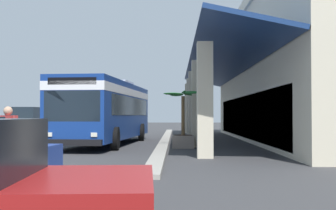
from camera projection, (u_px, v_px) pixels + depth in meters
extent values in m
plane|color=#38383A|center=(224.00, 142.00, 24.07)|extent=(120.00, 120.00, 0.00)
cube|color=#9E998E|center=(165.00, 140.00, 25.02)|extent=(30.25, 0.50, 0.12)
cube|color=beige|center=(331.00, 78.00, 24.92)|extent=(25.21, 10.29, 7.38)
cube|color=beige|center=(331.00, 10.00, 25.01)|extent=(25.51, 10.59, 0.60)
cube|color=beige|center=(188.00, 109.00, 35.11)|extent=(0.55, 0.55, 4.06)
cube|color=beige|center=(190.00, 107.00, 30.07)|extent=(0.55, 0.55, 4.06)
cube|color=beige|center=(193.00, 106.00, 25.03)|extent=(0.55, 0.55, 4.06)
cube|color=beige|center=(198.00, 104.00, 19.99)|extent=(0.55, 0.55, 4.06)
cube|color=beige|center=(205.00, 100.00, 14.95)|extent=(0.55, 0.55, 4.06)
cube|color=navy|center=(216.00, 66.00, 25.06)|extent=(25.21, 3.16, 0.82)
cube|color=#19232D|center=(244.00, 117.00, 24.96)|extent=(21.18, 0.08, 2.40)
cube|color=navy|center=(107.00, 111.00, 21.91)|extent=(11.18, 3.48, 2.75)
cube|color=white|center=(107.00, 93.00, 21.93)|extent=(11.20, 3.50, 0.36)
cube|color=#19232D|center=(108.00, 106.00, 22.21)|extent=(9.43, 3.36, 0.90)
cube|color=#19232D|center=(72.00, 106.00, 16.47)|extent=(0.25, 2.24, 1.20)
cube|color=black|center=(72.00, 81.00, 16.49)|extent=(0.23, 1.94, 0.28)
cube|color=black|center=(71.00, 143.00, 16.31)|extent=(0.41, 2.46, 0.24)
cube|color=silver|center=(94.00, 135.00, 16.31)|extent=(0.08, 0.24, 0.16)
cube|color=silver|center=(49.00, 134.00, 16.49)|extent=(0.08, 0.24, 0.16)
cube|color=silver|center=(114.00, 84.00, 23.44)|extent=(2.54, 1.98, 0.24)
cylinder|color=black|center=(115.00, 139.00, 18.14)|extent=(1.00, 0.30, 1.00)
cylinder|color=black|center=(57.00, 138.00, 18.40)|extent=(1.00, 0.30, 1.00)
cylinder|color=black|center=(141.00, 132.00, 24.81)|extent=(1.00, 0.30, 1.00)
cylinder|color=black|center=(99.00, 132.00, 25.08)|extent=(1.00, 0.30, 1.00)
cube|color=#9E845B|center=(30.00, 127.00, 26.06)|extent=(4.95, 2.35, 0.84)
cube|color=#19232D|center=(31.00, 114.00, 26.17)|extent=(3.40, 1.99, 0.80)
cylinder|color=black|center=(34.00, 135.00, 24.32)|extent=(0.76, 0.26, 0.76)
cylinder|color=black|center=(2.00, 134.00, 24.53)|extent=(0.76, 0.26, 0.76)
cylinder|color=black|center=(55.00, 132.00, 27.57)|extent=(0.76, 0.26, 0.76)
cylinder|color=black|center=(26.00, 132.00, 27.77)|extent=(0.76, 0.26, 0.76)
cylinder|color=black|center=(29.00, 174.00, 8.63)|extent=(0.64, 0.22, 0.64)
cylinder|color=#38383D|center=(7.00, 158.00, 10.80)|extent=(0.16, 0.16, 0.85)
cylinder|color=#38383D|center=(8.00, 157.00, 11.04)|extent=(0.16, 0.16, 0.85)
cube|color=#B23333|center=(8.00, 128.00, 10.94)|extent=(0.44, 0.54, 0.64)
sphere|color=tan|center=(8.00, 111.00, 10.95)|extent=(0.23, 0.23, 0.23)
cylinder|color=#B23333|center=(14.00, 127.00, 10.74)|extent=(0.09, 0.09, 0.58)
cylinder|color=#B23333|center=(2.00, 126.00, 11.14)|extent=(0.09, 0.09, 0.58)
cube|color=gray|center=(183.00, 142.00, 19.38)|extent=(0.97, 0.97, 0.58)
cylinder|color=#332319|center=(183.00, 135.00, 19.39)|extent=(0.83, 0.83, 0.02)
cylinder|color=brown|center=(183.00, 116.00, 19.41)|extent=(0.16, 0.16, 1.79)
ellipsoid|color=#1E6028|center=(184.00, 92.00, 18.98)|extent=(0.92, 0.25, 0.17)
ellipsoid|color=#1E6028|center=(191.00, 92.00, 19.37)|extent=(0.32, 0.79, 0.18)
ellipsoid|color=#1E6028|center=(189.00, 94.00, 19.78)|extent=(0.84, 0.77, 0.17)
ellipsoid|color=#1E6028|center=(176.00, 95.00, 19.73)|extent=(0.73, 0.75, 0.18)
ellipsoid|color=#1E6028|center=(173.00, 94.00, 19.22)|extent=(0.64, 0.98, 0.15)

